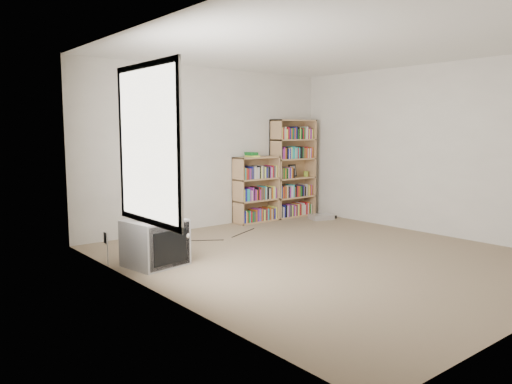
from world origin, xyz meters
TOP-DOWN VIEW (x-y plane):
  - floor at (0.00, 0.00)m, footprint 4.50×5.00m
  - wall_back at (0.00, 2.50)m, footprint 4.50×0.02m
  - wall_left at (-2.25, 0.00)m, footprint 0.02×5.00m
  - wall_right at (2.25, 0.00)m, footprint 0.02×5.00m
  - ceiling at (0.00, 0.00)m, footprint 4.50×5.00m
  - window at (-2.24, 0.20)m, footprint 0.02×1.22m
  - crt_tv at (-1.80, 0.96)m, footprint 0.68×0.64m
  - cat at (-1.78, 0.95)m, footprint 0.65×0.45m
  - bookcase_tall at (1.66, 2.36)m, footprint 0.86×0.30m
  - bookcase_short at (0.82, 2.36)m, footprint 0.80×0.30m
  - book_stack at (0.72, 2.33)m, footprint 0.19×0.25m
  - green_mug at (1.97, 2.34)m, footprint 0.09×0.09m
  - framed_print at (1.74, 2.44)m, footprint 0.17×0.05m
  - dvd_player at (1.84, 1.81)m, footprint 0.45×0.38m
  - wall_outlet at (-2.24, 1.30)m, footprint 0.01×0.08m
  - floor_cables at (-0.30, 1.55)m, footprint 1.20×0.70m

SIDE VIEW (x-z plane):
  - floor at x=0.00m, z-range -0.01..0.01m
  - floor_cables at x=-0.30m, z-range 0.00..0.01m
  - dvd_player at x=1.84m, z-range 0.00..0.09m
  - crt_tv at x=-1.80m, z-range 0.00..0.52m
  - wall_outlet at x=-2.24m, z-range 0.26..0.39m
  - bookcase_short at x=0.82m, z-range -0.04..1.05m
  - cat at x=-1.78m, z-range 0.36..0.86m
  - green_mug at x=1.97m, z-range 0.70..0.80m
  - framed_print at x=1.74m, z-range 0.70..0.92m
  - bookcase_tall at x=1.66m, z-range -0.04..1.68m
  - book_stack at x=0.72m, z-range 1.10..1.18m
  - wall_back at x=0.00m, z-range 0.00..2.50m
  - wall_left at x=-2.25m, z-range 0.00..2.50m
  - wall_right at x=2.25m, z-range 0.00..2.50m
  - window at x=-2.24m, z-range 0.64..2.16m
  - ceiling at x=0.00m, z-range 2.49..2.51m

